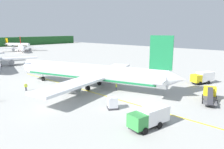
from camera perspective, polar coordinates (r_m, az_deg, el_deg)
ground at (r=73.76m, az=-23.99°, el=0.73°), size 240.00×320.00×0.20m
airliner_foreground at (r=48.10m, az=-5.96°, el=0.48°), size 34.14×40.85×11.90m
airliner_far_taxiway at (r=142.73m, az=-23.23°, el=6.78°), size 25.01×29.76×8.90m
airliner_distant at (r=186.05m, az=-24.34°, el=7.45°), size 17.06×20.03×6.54m
service_truck_fuel at (r=42.99m, az=24.89°, el=-5.01°), size 6.85×4.15×2.67m
service_truck_baggage at (r=29.16m, az=10.04°, el=-11.17°), size 6.40×3.26×2.68m
service_truck_catering at (r=56.05m, az=23.31°, el=-0.70°), size 6.10×4.42×2.88m
cargo_container_near at (r=35.33m, az=0.12°, el=-7.70°), size 2.37×2.37×2.12m
crew_marshaller at (r=50.79m, az=8.69°, el=-1.77°), size 0.57×0.41×1.66m
crew_loader_left at (r=49.21m, az=-22.26°, el=-2.99°), size 0.59×0.38×1.66m
crew_loader_right at (r=45.63m, az=1.17°, el=-3.20°), size 0.56×0.42×1.66m
apron_guide_line at (r=44.12m, az=-4.38°, el=-5.08°), size 0.30×60.00×0.01m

